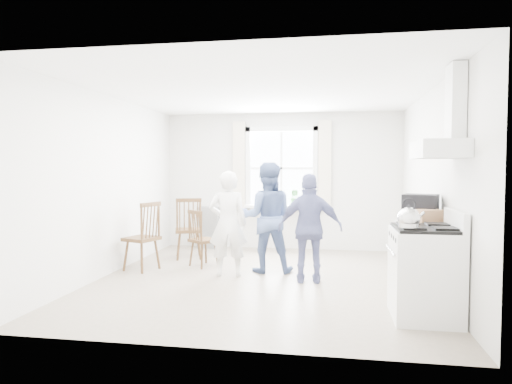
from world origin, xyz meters
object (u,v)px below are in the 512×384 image
object	(u,v)px
windsor_chair_b	(199,232)
person_mid	(267,217)
windsor_chair_c	(147,229)
person_right	(310,228)
person_left	(228,224)
stereo_stack	(420,209)
windsor_chair_a	(189,222)
low_cabinet	(419,262)
gas_stove	(425,272)

from	to	relation	value
windsor_chair_b	person_mid	world-z (taller)	person_mid
windsor_chair_c	person_right	xyz separation A→B (m)	(2.46, -0.31, 0.10)
windsor_chair_c	person_mid	bearing A→B (deg)	7.11
person_left	stereo_stack	bearing A→B (deg)	154.26
stereo_stack	windsor_chair_b	bearing A→B (deg)	158.90
stereo_stack	windsor_chair_a	size ratio (longest dim) A/B	0.45
low_cabinet	windsor_chair_c	size ratio (longest dim) A/B	0.86
low_cabinet	gas_stove	bearing A→B (deg)	-95.68
windsor_chair_c	windsor_chair_b	bearing A→B (deg)	27.70
stereo_stack	person_right	bearing A→B (deg)	158.82
gas_stove	windsor_chair_c	xyz separation A→B (m)	(-3.70, 1.60, 0.16)
stereo_stack	windsor_chair_a	xyz separation A→B (m)	(-3.43, 1.75, -0.43)
gas_stove	person_mid	bearing A→B (deg)	136.21
gas_stove	windsor_chair_b	bearing A→B (deg)	146.79
stereo_stack	person_mid	world-z (taller)	person_mid
windsor_chair_a	person_right	world-z (taller)	person_right
person_left	person_right	xyz separation A→B (m)	(1.18, -0.18, -0.02)
gas_stove	windsor_chair_a	size ratio (longest dim) A/B	1.06
low_cabinet	person_left	distance (m)	2.63
stereo_stack	person_right	xyz separation A→B (m)	(-1.33, 0.51, -0.33)
stereo_stack	windsor_chair_a	world-z (taller)	stereo_stack
windsor_chair_c	person_left	world-z (taller)	person_left
gas_stove	stereo_stack	bearing A→B (deg)	83.69
windsor_chair_c	person_left	distance (m)	1.29
windsor_chair_a	person_left	bearing A→B (deg)	-48.83
windsor_chair_b	windsor_chair_c	xyz separation A→B (m)	(-0.70, -0.37, 0.09)
gas_stove	windsor_chair_c	world-z (taller)	gas_stove
windsor_chair_a	windsor_chair_c	size ratio (longest dim) A/B	1.01
windsor_chair_a	gas_stove	bearing A→B (deg)	-37.07
gas_stove	person_left	bearing A→B (deg)	148.74
stereo_stack	low_cabinet	bearing A→B (deg)	-102.03
low_cabinet	windsor_chair_a	bearing A→B (deg)	151.85
stereo_stack	person_left	bearing A→B (deg)	164.52
windsor_chair_a	person_mid	size ratio (longest dim) A/B	0.65
windsor_chair_b	stereo_stack	bearing A→B (deg)	-21.10
low_cabinet	windsor_chair_b	size ratio (longest dim) A/B	1.00
person_mid	person_left	bearing A→B (deg)	27.43
windsor_chair_a	person_left	size ratio (longest dim) A/B	0.70
windsor_chair_c	stereo_stack	bearing A→B (deg)	-12.32
gas_stove	windsor_chair_a	distance (m)	4.20
person_left	windsor_chair_a	bearing A→B (deg)	-59.08
stereo_stack	person_mid	distance (m)	2.27
windsor_chair_a	windsor_chair_c	xyz separation A→B (m)	(-0.36, -0.93, -0.00)
windsor_chair_b	windsor_chair_c	world-z (taller)	windsor_chair_c
windsor_chair_c	gas_stove	bearing A→B (deg)	-23.40
gas_stove	windsor_chair_b	world-z (taller)	gas_stove
person_right	windsor_chair_b	bearing A→B (deg)	-25.01
low_cabinet	person_mid	bearing A→B (deg)	150.29
windsor_chair_a	person_mid	distance (m)	1.61
gas_stove	windsor_chair_b	xyz separation A→B (m)	(-3.01, 1.97, 0.07)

